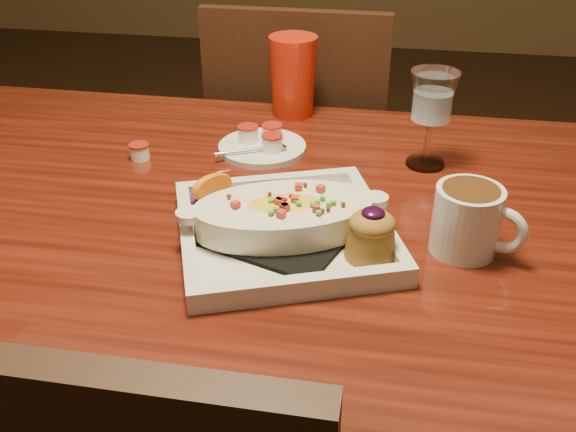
% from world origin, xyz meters
% --- Properties ---
extents(table, '(1.50, 0.90, 0.75)m').
position_xyz_m(table, '(0.00, 0.00, 0.65)').
color(table, maroon).
rests_on(table, floor).
extents(chair_far, '(0.42, 0.42, 0.93)m').
position_xyz_m(chair_far, '(-0.00, 0.63, 0.51)').
color(chair_far, black).
rests_on(chair_far, floor).
extents(plate, '(0.37, 0.37, 0.08)m').
position_xyz_m(plate, '(0.09, -0.06, 0.78)').
color(plate, silver).
rests_on(plate, table).
extents(coffee_mug, '(0.12, 0.09, 0.09)m').
position_xyz_m(coffee_mug, '(0.33, -0.04, 0.80)').
color(coffee_mug, silver).
rests_on(coffee_mug, table).
extents(goblet, '(0.08, 0.08, 0.16)m').
position_xyz_m(goblet, '(0.28, 0.21, 0.86)').
color(goblet, silver).
rests_on(goblet, table).
extents(saucer, '(0.16, 0.16, 0.11)m').
position_xyz_m(saucer, '(-0.01, 0.22, 0.76)').
color(saucer, silver).
rests_on(saucer, table).
extents(creamer_loose, '(0.04, 0.04, 0.03)m').
position_xyz_m(creamer_loose, '(-0.21, 0.15, 0.76)').
color(creamer_loose, white).
rests_on(creamer_loose, table).
extents(red_tumbler, '(0.09, 0.09, 0.16)m').
position_xyz_m(red_tumbler, '(0.02, 0.40, 0.83)').
color(red_tumbler, red).
rests_on(red_tumbler, table).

